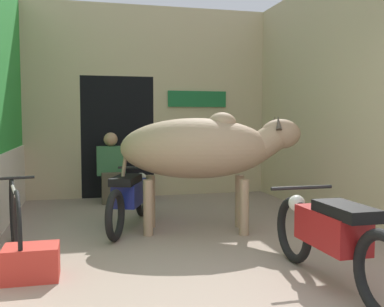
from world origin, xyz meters
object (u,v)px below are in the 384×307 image
(motorcycle_near, at_px, (331,235))
(crate, at_px, (31,263))
(motorcycle_far, at_px, (130,196))
(plastic_stool, at_px, (137,189))
(bicycle, at_px, (15,219))
(cow, at_px, (203,148))
(shopkeeper_seated, at_px, (111,166))

(motorcycle_near, bearing_deg, crate, 162.43)
(motorcycle_far, bearing_deg, motorcycle_near, -60.71)
(plastic_stool, bearing_deg, bicycle, -118.94)
(motorcycle_far, distance_m, crate, 1.92)
(bicycle, bearing_deg, motorcycle_near, -29.31)
(cow, relative_size, crate, 4.94)
(bicycle, height_order, shopkeeper_seated, shopkeeper_seated)
(motorcycle_far, height_order, shopkeeper_seated, shopkeeper_seated)
(motorcycle_far, distance_m, plastic_stool, 1.76)
(motorcycle_far, relative_size, crate, 4.02)
(cow, bearing_deg, motorcycle_near, -75.49)
(cow, bearing_deg, shopkeeper_seated, 113.78)
(bicycle, distance_m, shopkeeper_seated, 2.88)
(motorcycle_far, xyz_separation_m, plastic_stool, (0.28, 1.73, -0.18))
(motorcycle_far, height_order, crate, motorcycle_far)
(motorcycle_far, xyz_separation_m, shopkeeper_seated, (-0.12, 1.72, 0.19))
(cow, distance_m, motorcycle_near, 2.11)
(shopkeeper_seated, bearing_deg, crate, -104.44)
(bicycle, bearing_deg, cow, 15.46)
(bicycle, bearing_deg, crate, -72.54)
(cow, xyz_separation_m, plastic_stool, (-0.53, 2.12, -0.77))
(motorcycle_near, height_order, motorcycle_far, motorcycle_near)
(motorcycle_near, relative_size, bicycle, 1.12)
(motorcycle_near, xyz_separation_m, bicycle, (-2.52, 1.41, -0.04))
(plastic_stool, bearing_deg, shopkeeper_seated, -179.02)
(motorcycle_near, xyz_separation_m, crate, (-2.30, 0.73, -0.27))
(bicycle, height_order, plastic_stool, bicycle)
(cow, height_order, plastic_stool, cow)
(motorcycle_near, distance_m, plastic_stool, 4.22)
(motorcycle_near, bearing_deg, shopkeeper_seated, 109.44)
(cow, height_order, motorcycle_far, cow)
(crate, bearing_deg, motorcycle_near, -17.57)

